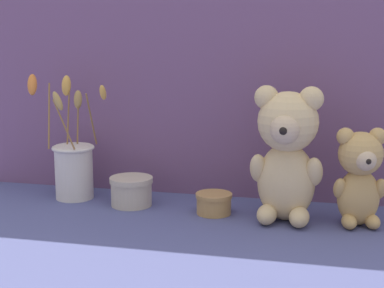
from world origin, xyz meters
TOP-DOWN VIEW (x-y plane):
  - ground_plane at (0.00, 0.00)m, footprint 4.00×4.00m
  - backdrop_wall at (0.00, 0.17)m, footprint 1.28×0.02m
  - teddy_bear_large at (0.23, -0.01)m, footprint 0.17×0.16m
  - teddy_bear_medium at (0.39, -0.00)m, footprint 0.12×0.11m
  - flower_vase at (-0.32, 0.06)m, footprint 0.20×0.14m
  - decorative_tin_tall at (-0.16, 0.03)m, footprint 0.11×0.11m
  - decorative_tin_short at (0.06, 0.01)m, footprint 0.09×0.09m

SIDE VIEW (x-z plane):
  - ground_plane at x=0.00m, z-range 0.00..0.00m
  - decorative_tin_short at x=0.06m, z-range 0.00..0.05m
  - decorative_tin_tall at x=-0.16m, z-range 0.00..0.07m
  - flower_vase at x=-0.32m, z-range -0.07..0.25m
  - teddy_bear_medium at x=0.39m, z-range 0.00..0.23m
  - teddy_bear_large at x=0.23m, z-range 0.01..0.32m
  - backdrop_wall at x=0.00m, z-range 0.00..0.66m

